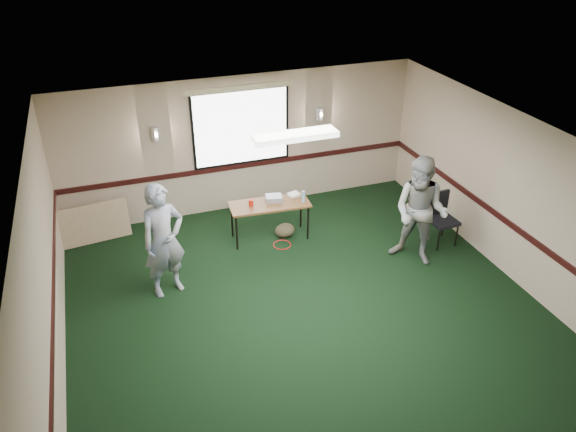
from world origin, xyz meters
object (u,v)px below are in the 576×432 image
object	(u,v)px
projector	(274,198)
person_right	(420,212)
folding_table	(270,206)
conference_chair	(440,214)
person_left	(164,241)

from	to	relation	value
projector	person_right	world-z (taller)	person_right
folding_table	conference_chair	size ratio (longest dim) A/B	1.55
conference_chair	person_right	bearing A→B (deg)	-153.20
person_left	person_right	bearing A→B (deg)	-25.34
conference_chair	person_left	distance (m)	4.90
person_left	conference_chair	bearing A→B (deg)	-19.33
folding_table	person_left	distance (m)	2.26
folding_table	conference_chair	world-z (taller)	conference_chair
projector	folding_table	bearing A→B (deg)	-130.18
folding_table	conference_chair	bearing A→B (deg)	-17.26
folding_table	person_left	size ratio (longest dim) A/B	0.78
person_right	conference_chair	bearing A→B (deg)	79.94
person_left	person_right	distance (m)	4.20
conference_chair	person_left	world-z (taller)	person_left
person_right	person_left	bearing A→B (deg)	-137.98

